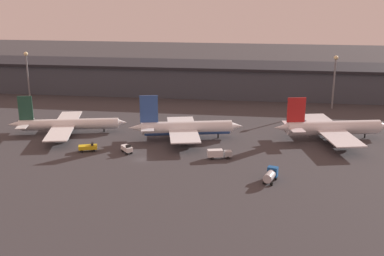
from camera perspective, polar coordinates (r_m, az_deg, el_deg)
name	(u,v)px	position (r m, az deg, el deg)	size (l,w,h in m)	color
ground	(141,159)	(141.72, -6.02, -3.73)	(600.00, 600.00, 0.00)	#383538
terminal_building	(186,78)	(226.75, -0.68, 5.93)	(217.72, 27.07, 14.22)	#3D424C
airplane_0	(67,124)	(170.71, -14.56, 0.43)	(40.09, 36.98, 13.31)	white
airplane_1	(186,128)	(158.39, -0.75, -0.01)	(37.84, 31.15, 15.02)	white
airplane_2	(332,128)	(165.08, 16.29, 0.01)	(39.51, 38.83, 14.30)	silver
service_vehicle_0	(127,149)	(147.40, -7.72, -2.43)	(4.48, 4.89, 2.85)	white
service_vehicle_1	(219,153)	(141.35, 3.17, -3.03)	(7.41, 3.70, 2.78)	#9EA3A8
service_vehicle_2	(88,147)	(150.89, -12.22, -2.25)	(6.03, 3.96, 2.68)	gold
service_vehicle_3	(270,175)	(126.43, 9.28, -5.53)	(4.12, 6.64, 3.36)	#195199
lamp_post_0	(27,69)	(225.67, -18.95, 6.69)	(1.80, 1.80, 21.12)	slate
lamp_post_1	(335,75)	(204.61, 16.55, 6.10)	(1.80, 1.80, 21.95)	slate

